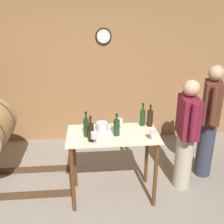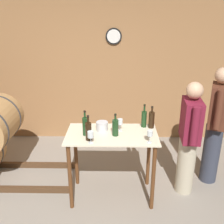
{
  "view_description": "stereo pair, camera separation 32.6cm",
  "coord_description": "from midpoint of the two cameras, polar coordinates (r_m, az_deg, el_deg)",
  "views": [
    {
      "loc": [
        -0.03,
        -2.27,
        2.37
      ],
      "look_at": [
        0.25,
        0.76,
        1.18
      ],
      "focal_mm": 42.0,
      "sensor_mm": 36.0,
      "label": 1
    },
    {
      "loc": [
        0.3,
        -2.28,
        2.37
      ],
      "look_at": [
        0.25,
        0.76,
        1.18
      ],
      "focal_mm": 42.0,
      "sensor_mm": 36.0,
      "label": 2
    }
  ],
  "objects": [
    {
      "name": "back_wall",
      "position": [
        4.83,
        -0.7,
        9.18
      ],
      "size": [
        8.4,
        0.08,
        2.7
      ],
      "color": "#996B42",
      "rests_on": "ground_plane"
    },
    {
      "name": "wine_bottle_far_right",
      "position": [
        3.45,
        11.3,
        -1.65
      ],
      "size": [
        0.08,
        0.08,
        0.3
      ],
      "color": "black",
      "rests_on": "tasting_table"
    },
    {
      "name": "person_visitor_with_scarf",
      "position": [
        3.94,
        23.86,
        -2.59
      ],
      "size": [
        0.34,
        0.56,
        1.69
      ],
      "color": "#333847",
      "rests_on": "ground_plane"
    },
    {
      "name": "person_host",
      "position": [
        3.6,
        18.96,
        -5.34
      ],
      "size": [
        0.25,
        0.59,
        1.57
      ],
      "color": "#B7AD93",
      "rests_on": "ground_plane"
    },
    {
      "name": "tasting_table",
      "position": [
        3.36,
        2.77,
        -7.74
      ],
      "size": [
        1.14,
        0.62,
        0.93
      ],
      "color": "beige",
      "rests_on": "ground_plane"
    },
    {
      "name": "wine_bottle_right",
      "position": [
        3.45,
        9.68,
        -1.44
      ],
      "size": [
        0.07,
        0.07,
        0.31
      ],
      "color": "#193819",
      "rests_on": "tasting_table"
    },
    {
      "name": "wine_glass_near_left",
      "position": [
        2.99,
        -1.57,
        -5.05
      ],
      "size": [
        0.07,
        0.07,
        0.15
      ],
      "color": "silver",
      "rests_on": "tasting_table"
    },
    {
      "name": "wine_bottle_center",
      "position": [
        3.18,
        3.67,
        -3.39
      ],
      "size": [
        0.08,
        0.08,
        0.28
      ],
      "color": "#193819",
      "rests_on": "tasting_table"
    },
    {
      "name": "wine_glass_near_center",
      "position": [
        3.3,
        4.58,
        -2.27
      ],
      "size": [
        0.07,
        0.07,
        0.16
      ],
      "color": "silver",
      "rests_on": "tasting_table"
    },
    {
      "name": "wine_glass_near_right",
      "position": [
        3.06,
        11.3,
        -4.74
      ],
      "size": [
        0.06,
        0.06,
        0.15
      ],
      "color": "silver",
      "rests_on": "tasting_table"
    },
    {
      "name": "ice_bucket",
      "position": [
        3.33,
        0.62,
        -3.15
      ],
      "size": [
        0.15,
        0.15,
        0.11
      ],
      "color": "silver",
      "rests_on": "tasting_table"
    },
    {
      "name": "wine_bottle_far_left",
      "position": [
        3.18,
        -2.94,
        -3.06
      ],
      "size": [
        0.07,
        0.07,
        0.32
      ],
      "color": "#193819",
      "rests_on": "tasting_table"
    },
    {
      "name": "wine_bottle_left",
      "position": [
        3.06,
        -2.12,
        -4.16
      ],
      "size": [
        0.07,
        0.07,
        0.31
      ],
      "color": "black",
      "rests_on": "tasting_table"
    }
  ]
}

